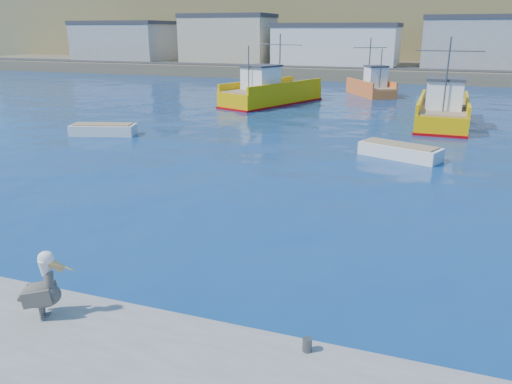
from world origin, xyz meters
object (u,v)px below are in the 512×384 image
trawler_yellow_a (270,93)px  pelican (42,289)px  boat_orange (372,86)px  trawler_yellow_b (443,112)px  skiff_mid (400,152)px  skiff_left (103,131)px

trawler_yellow_a → pelican: trawler_yellow_a is taller
boat_orange → trawler_yellow_b: bearing=-65.4°
boat_orange → skiff_mid: size_ratio=1.63×
trawler_yellow_b → pelican: 32.96m
skiff_left → skiff_mid: size_ratio=0.97×
trawler_yellow_a → skiff_mid: (13.30, -17.48, -0.73)m
trawler_yellow_b → skiff_left: trawler_yellow_b is taller
trawler_yellow_a → boat_orange: trawler_yellow_a is taller
boat_orange → skiff_left: boat_orange is taller
trawler_yellow_a → skiff_left: 18.75m
trawler_yellow_a → trawler_yellow_b: trawler_yellow_a is taller
skiff_left → skiff_mid: bearing=0.6°
trawler_yellow_b → boat_orange: size_ratio=1.34×
boat_orange → skiff_left: size_ratio=1.69×
boat_orange → pelican: 47.54m
skiff_left → pelican: (12.99, -20.11, 0.91)m
boat_orange → skiff_left: 30.97m
skiff_mid → pelican: 21.35m
skiff_left → skiff_mid: 19.44m
trawler_yellow_a → trawler_yellow_b: bearing=-21.2°
skiff_left → pelican: pelican is taller
boat_orange → pelican: (-1.43, -47.51, 0.22)m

